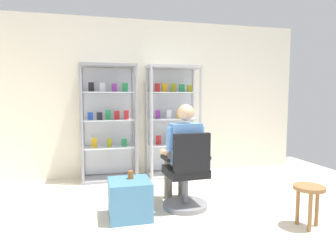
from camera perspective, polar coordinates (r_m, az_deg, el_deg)
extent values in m
cube|color=silver|center=(5.32, -5.55, 5.28)|extent=(6.00, 0.10, 2.70)
cylinder|color=gray|center=(4.78, -16.20, 0.24)|extent=(0.05, 0.05, 1.90)
cylinder|color=gray|center=(4.83, -6.07, 0.48)|extent=(0.05, 0.05, 1.90)
cylinder|color=gray|center=(5.18, -16.05, 0.64)|extent=(0.05, 0.05, 1.90)
cylinder|color=gray|center=(5.22, -6.69, 0.87)|extent=(0.05, 0.05, 1.90)
cube|color=gray|center=(4.99, -11.45, 11.26)|extent=(0.90, 0.45, 0.04)
cube|color=gray|center=(5.15, -11.04, -9.79)|extent=(0.90, 0.45, 0.04)
cube|color=silver|center=(5.20, -11.36, 0.77)|extent=(0.84, 0.02, 1.80)
cube|color=silver|center=(5.04, -11.15, -3.97)|extent=(0.82, 0.39, 0.02)
cube|color=gold|center=(5.00, -13.92, -3.11)|extent=(0.09, 0.04, 0.16)
cube|color=#999919|center=(5.01, -11.14, -3.17)|extent=(0.08, 0.05, 0.13)
cube|color=#268C4C|center=(5.04, -8.37, -3.11)|extent=(0.09, 0.04, 0.12)
cube|color=silver|center=(4.98, -11.25, 1.14)|extent=(0.82, 0.39, 0.02)
cube|color=#264CB2|center=(4.98, -14.63, 1.86)|extent=(0.08, 0.03, 0.12)
cube|color=black|center=(4.93, -12.95, 1.86)|extent=(0.09, 0.05, 0.12)
cube|color=#268C4C|center=(4.98, -11.35, 2.12)|extent=(0.09, 0.05, 0.15)
cube|color=red|center=(5.01, -9.74, 2.08)|extent=(0.08, 0.05, 0.14)
cube|color=red|center=(4.96, -7.98, 2.12)|extent=(0.08, 0.04, 0.15)
cube|color=silver|center=(4.97, -11.35, 6.32)|extent=(0.82, 0.39, 0.02)
cube|color=black|center=(4.99, -14.45, 7.21)|extent=(0.09, 0.05, 0.15)
cube|color=silver|center=(4.94, -12.40, 7.23)|extent=(0.09, 0.03, 0.14)
cube|color=purple|center=(4.97, -10.21, 7.19)|extent=(0.08, 0.04, 0.13)
cube|color=#268C4C|center=(4.96, -8.17, 7.30)|extent=(0.09, 0.05, 0.14)
cylinder|color=#B7B7BC|center=(4.87, -3.16, 0.55)|extent=(0.05, 0.05, 1.90)
cylinder|color=#B7B7BC|center=(5.10, 6.26, 0.76)|extent=(0.05, 0.05, 1.90)
cylinder|color=#B7B7BC|center=(5.26, -3.99, 0.93)|extent=(0.05, 0.05, 1.90)
cylinder|color=#B7B7BC|center=(5.48, 4.79, 1.11)|extent=(0.05, 0.05, 1.90)
cube|color=#B7B7BC|center=(5.17, 1.07, 11.18)|extent=(0.90, 0.45, 0.04)
cube|color=#B7B7BC|center=(5.32, 1.03, -9.18)|extent=(0.90, 0.45, 0.04)
cube|color=silver|center=(5.37, 0.45, 1.04)|extent=(0.84, 0.02, 1.80)
cube|color=silver|center=(5.21, 1.04, -3.54)|extent=(0.82, 0.39, 0.02)
cube|color=red|center=(5.15, -1.84, -2.69)|extent=(0.08, 0.05, 0.16)
cube|color=silver|center=(5.18, 0.02, -2.74)|extent=(0.09, 0.05, 0.13)
cube|color=black|center=(5.26, 1.80, -2.65)|extent=(0.09, 0.05, 0.13)
cube|color=black|center=(5.29, 3.81, -2.52)|extent=(0.09, 0.04, 0.15)
cube|color=silver|center=(5.16, 1.05, 1.40)|extent=(0.82, 0.39, 0.02)
cube|color=purple|center=(5.13, -1.94, 2.25)|extent=(0.08, 0.05, 0.14)
cube|color=silver|center=(5.10, 0.16, 2.28)|extent=(0.08, 0.05, 0.15)
cube|color=gold|center=(5.17, 2.13, 2.27)|extent=(0.08, 0.05, 0.14)
cube|color=silver|center=(5.21, 4.01, 2.23)|extent=(0.08, 0.05, 0.13)
cube|color=silver|center=(5.14, 1.06, 6.41)|extent=(0.82, 0.39, 0.02)
cube|color=red|center=(5.08, -2.07, 7.32)|extent=(0.09, 0.05, 0.14)
cube|color=gold|center=(5.14, -0.68, 7.36)|extent=(0.09, 0.06, 0.15)
cube|color=#999919|center=(5.15, 1.08, 7.33)|extent=(0.07, 0.04, 0.15)
cube|color=#268C4C|center=(5.16, 2.65, 7.23)|extent=(0.09, 0.04, 0.13)
cube|color=#999919|center=(5.21, 4.14, 7.15)|extent=(0.08, 0.05, 0.12)
cylinder|color=slate|center=(3.87, 3.30, -14.83)|extent=(0.56, 0.56, 0.06)
cylinder|color=slate|center=(3.80, 3.32, -11.94)|extent=(0.07, 0.07, 0.41)
cube|color=black|center=(3.74, 3.34, -8.65)|extent=(0.50, 0.50, 0.10)
cube|color=black|center=(3.49, 4.57, -5.08)|extent=(0.44, 0.10, 0.45)
cube|color=black|center=(3.80, 7.06, -5.68)|extent=(0.05, 0.30, 0.04)
cube|color=black|center=(3.62, -0.53, -6.20)|extent=(0.05, 0.30, 0.04)
cylinder|color=slate|center=(3.93, 3.71, -6.44)|extent=(0.16, 0.41, 0.14)
cylinder|color=slate|center=(4.18, 2.71, -9.65)|extent=(0.11, 0.11, 0.56)
cylinder|color=slate|center=(3.87, 0.92, -6.63)|extent=(0.16, 0.41, 0.14)
cylinder|color=slate|center=(4.12, 0.05, -9.87)|extent=(0.11, 0.11, 0.56)
cube|color=#598CCC|center=(3.67, 3.37, -3.35)|extent=(0.37, 0.24, 0.50)
sphere|color=tan|center=(3.63, 3.41, 2.59)|extent=(0.20, 0.20, 0.20)
cylinder|color=#598CCC|center=(3.73, 6.26, -2.13)|extent=(0.09, 0.09, 0.28)
cylinder|color=tan|center=(3.93, 5.19, -4.97)|extent=(0.09, 0.30, 0.08)
cylinder|color=#598CCC|center=(3.59, 0.39, -2.40)|extent=(0.09, 0.09, 0.28)
cylinder|color=tan|center=(3.80, -0.43, -5.32)|extent=(0.09, 0.30, 0.08)
cube|color=teal|center=(3.54, -7.33, -13.64)|extent=(0.47, 0.47, 0.44)
cylinder|color=brown|center=(3.52, -7.13, -9.23)|extent=(0.07, 0.07, 0.09)
cylinder|color=olive|center=(3.52, 25.35, -10.60)|extent=(0.32, 0.32, 0.04)
cylinder|color=olive|center=(3.66, 26.57, -13.75)|extent=(0.04, 0.04, 0.41)
cylinder|color=olive|center=(3.63, 23.52, -13.79)|extent=(0.04, 0.04, 0.41)
cylinder|color=olive|center=(3.49, 25.50, -14.66)|extent=(0.04, 0.04, 0.41)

